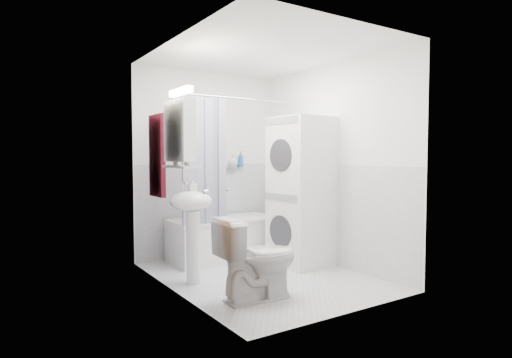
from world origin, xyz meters
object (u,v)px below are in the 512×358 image
bathtub (224,237)px  sink (192,215)px  washer_dryer (302,191)px  toilet (258,259)px

bathtub → sink: size_ratio=1.31×
bathtub → washer_dryer: washer_dryer is taller
toilet → bathtub: bearing=-14.4°
washer_dryer → toilet: 1.45m
bathtub → toilet: 1.59m
washer_dryer → toilet: washer_dryer is taller
sink → washer_dryer: washer_dryer is taller
sink → washer_dryer: bearing=-0.1°
sink → toilet: size_ratio=1.37×
washer_dryer → sink: bearing=175.9°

